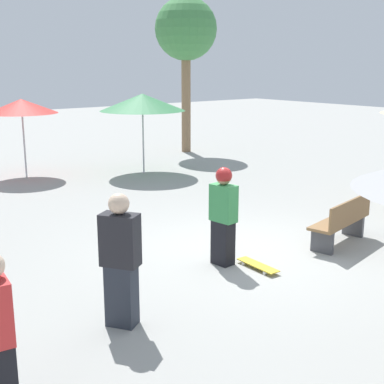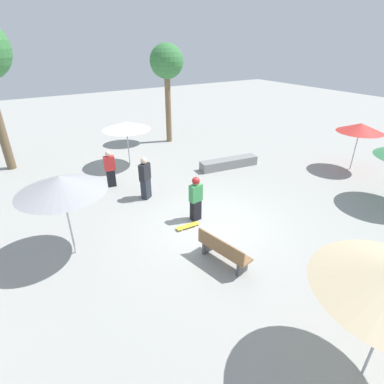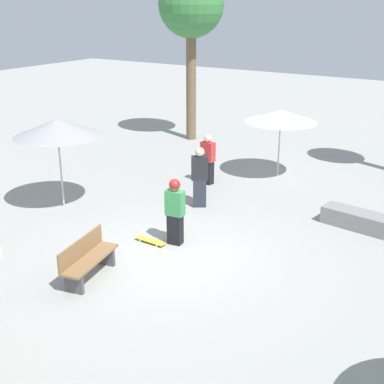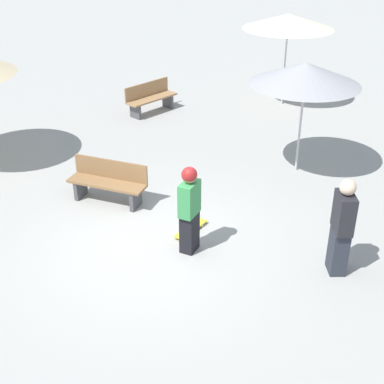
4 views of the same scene
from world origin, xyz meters
TOP-DOWN VIEW (x-y plane):
  - ground_plane at (0.00, 0.00)m, footprint 60.00×60.00m
  - skater_main at (0.56, 0.23)m, footprint 0.28×0.45m
  - skateboard at (0.26, 0.73)m, footprint 0.23×0.81m
  - bench_near at (-1.75, 0.81)m, footprint 1.66×0.76m
  - shade_umbrella_green at (-2.50, -6.84)m, footprint 2.48×2.48m
  - shade_umbrella_red at (0.46, -8.48)m, footprint 2.00×2.00m
  - palm_tree_center_left at (-5.88, -9.21)m, footprint 2.19×2.19m
  - bystander_far at (2.90, 1.02)m, footprint 0.46×0.52m

SIDE VIEW (x-z plane):
  - ground_plane at x=0.00m, z-range 0.00..0.00m
  - skateboard at x=0.26m, z-range 0.02..0.09m
  - bench_near at x=-1.75m, z-range 0.00..0.85m
  - bystander_far at x=2.90m, z-range 0.00..1.68m
  - skater_main at x=0.56m, z-range 0.06..1.65m
  - shade_umbrella_red at x=0.46m, z-range 0.90..3.11m
  - shade_umbrella_green at x=-2.50m, z-range 0.91..3.23m
  - palm_tree_center_left at x=-5.88m, z-range 1.53..6.98m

